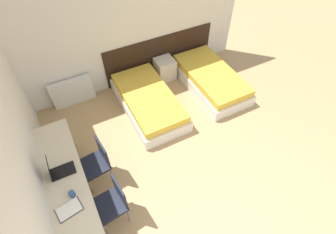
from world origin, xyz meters
name	(u,v)px	position (x,y,z in m)	size (l,w,h in m)	color
wall_back	(125,27)	(0.00, 4.10, 1.35)	(5.35, 0.05, 2.70)	silver
wall_left	(20,147)	(-2.20, 2.04, 1.35)	(0.05, 5.08, 2.70)	silver
headboard_panel	(160,55)	(0.74, 4.07, 0.47)	(2.63, 0.03, 0.95)	black
bed_near_window	(148,102)	(-0.03, 3.07, 0.20)	(1.00, 1.93, 0.42)	silver
bed_near_door	(210,79)	(1.51, 3.07, 0.20)	(1.00, 1.93, 0.42)	silver
nightstand	(165,69)	(0.74, 3.83, 0.25)	(0.42, 0.41, 0.49)	beige
radiator	(73,92)	(-1.35, 3.98, 0.30)	(0.87, 0.12, 0.60)	silver
desk	(70,192)	(-1.90, 1.60, 0.59)	(0.55, 2.56, 0.73)	beige
chair_near_laptop	(97,161)	(-1.41, 1.97, 0.50)	(0.48, 0.48, 0.88)	black
chair_near_notebook	(113,201)	(-1.41, 1.24, 0.50)	(0.47, 0.47, 0.88)	black
laptop	(58,170)	(-1.94, 1.87, 0.81)	(0.35, 0.22, 0.35)	black
open_notebook	(69,209)	(-1.94, 1.28, 0.74)	(0.35, 0.27, 0.02)	black
mug	(72,194)	(-1.85, 1.45, 0.78)	(0.08, 0.08, 0.09)	#2D5184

